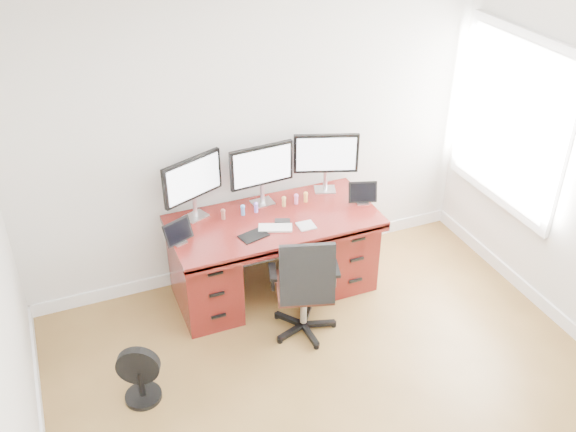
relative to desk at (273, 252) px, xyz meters
name	(u,v)px	position (x,y,z in m)	size (l,w,h in m)	color
back_wall	(253,129)	(0.00, 0.42, 0.95)	(4.00, 0.10, 2.70)	silver
desk	(273,252)	(0.00, 0.00, 0.00)	(1.70, 0.80, 0.75)	#5D1612
office_chair	(304,302)	(0.03, -0.60, -0.09)	(0.62, 0.62, 0.94)	black
floor_fan	(140,376)	(-1.30, -0.80, -0.19)	(0.31, 0.26, 0.45)	black
monitor_left	(193,181)	(-0.58, 0.24, 0.68)	(0.52, 0.25, 0.53)	silver
monitor_center	(262,168)	(0.00, 0.24, 0.68)	(0.55, 0.15, 0.53)	silver
monitor_right	(326,156)	(0.58, 0.24, 0.68)	(0.53, 0.22, 0.53)	silver
tablet_left	(179,234)	(-0.80, -0.08, 0.43)	(0.25, 0.16, 0.19)	silver
tablet_right	(363,194)	(0.78, -0.08, 0.43)	(0.25, 0.14, 0.19)	silver
keyboard	(275,228)	(-0.04, -0.17, 0.36)	(0.27, 0.11, 0.01)	silver
trackpad	(306,226)	(0.20, -0.23, 0.35)	(0.13, 0.13, 0.01)	silver
drawing_tablet	(254,236)	(-0.24, -0.21, 0.35)	(0.22, 0.14, 0.01)	black
phone	(282,221)	(0.05, -0.09, 0.35)	(0.12, 0.06, 0.01)	black
figurine_brown	(223,213)	(-0.38, 0.12, 0.40)	(0.04, 0.04, 0.10)	brown
figurine_blue	(243,209)	(-0.21, 0.12, 0.40)	(0.04, 0.04, 0.10)	#558DD8
figurine_purple	(256,207)	(-0.10, 0.12, 0.40)	(0.04, 0.04, 0.10)	#9470E1
figurine_yellow	(284,201)	(0.15, 0.12, 0.40)	(0.04, 0.04, 0.10)	tan
figurine_pink	(296,198)	(0.26, 0.12, 0.40)	(0.04, 0.04, 0.10)	pink
figurine_orange	(306,196)	(0.34, 0.12, 0.40)	(0.04, 0.04, 0.10)	#F6A542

